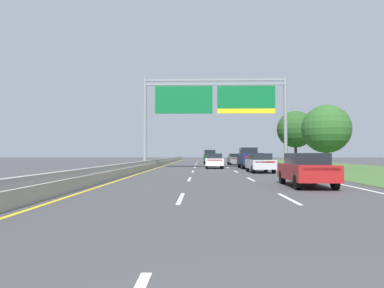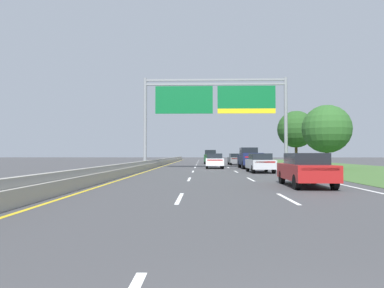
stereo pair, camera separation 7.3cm
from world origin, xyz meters
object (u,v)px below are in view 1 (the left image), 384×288
at_px(car_grey_right_lane_sedan, 235,159).
at_px(roadside_tree_far, 296,129).
at_px(car_silver_right_lane_sedan, 260,163).
at_px(overhead_sign_gantry, 215,104).
at_px(car_red_right_lane_sedan, 306,169).
at_px(roadside_tree_mid, 326,129).
at_px(car_white_centre_lane_sedan, 214,161).
at_px(car_darkgreen_centre_lane_suv, 210,157).
at_px(pickup_truck_navy, 249,158).

height_order(car_grey_right_lane_sedan, roadside_tree_far, roadside_tree_far).
distance_m(car_silver_right_lane_sedan, roadside_tree_far, 18.80).
bearing_deg(overhead_sign_gantry, car_silver_right_lane_sedan, -65.36).
xyz_separation_m(car_grey_right_lane_sedan, roadside_tree_far, (7.63, -2.72, 3.91)).
distance_m(car_red_right_lane_sedan, car_grey_right_lane_sedan, 31.75).
xyz_separation_m(overhead_sign_gantry, roadside_tree_mid, (11.03, -1.33, -2.76)).
height_order(car_white_centre_lane_sedan, car_red_right_lane_sedan, same).
relative_size(car_darkgreen_centre_lane_suv, roadside_tree_far, 0.67).
xyz_separation_m(pickup_truck_navy, car_grey_right_lane_sedan, (-0.37, 11.63, -0.26)).
distance_m(pickup_truck_navy, car_grey_right_lane_sedan, 11.64).
distance_m(overhead_sign_gantry, roadside_tree_far, 14.52).
height_order(car_grey_right_lane_sedan, car_darkgreen_centre_lane_suv, car_darkgreen_centre_lane_suv).
distance_m(overhead_sign_gantry, car_white_centre_lane_sedan, 5.98).
relative_size(overhead_sign_gantry, car_silver_right_lane_sedan, 3.40).
relative_size(car_grey_right_lane_sedan, roadside_tree_far, 0.62).
bearing_deg(car_darkgreen_centre_lane_suv, pickup_truck_navy, -165.89).
distance_m(car_silver_right_lane_sedan, car_darkgreen_centre_lane_suv, 24.83).
bearing_deg(car_red_right_lane_sedan, roadside_tree_far, -13.11).
distance_m(car_white_centre_lane_sedan, car_darkgreen_centre_lane_suv, 16.58).
relative_size(car_darkgreen_centre_lane_suv, roadside_tree_mid, 0.74).
distance_m(pickup_truck_navy, roadside_tree_far, 12.07).
xyz_separation_m(car_silver_right_lane_sedan, car_darkgreen_centre_lane_suv, (-3.48, 24.58, 0.28)).
bearing_deg(roadside_tree_mid, overhead_sign_gantry, 173.13).
height_order(pickup_truck_navy, car_darkgreen_centre_lane_suv, pickup_truck_navy).
distance_m(car_red_right_lane_sedan, roadside_tree_far, 30.21).
xyz_separation_m(car_white_centre_lane_sedan, car_darkgreen_centre_lane_suv, (-0.02, 16.58, 0.28)).
relative_size(car_grey_right_lane_sedan, car_darkgreen_centre_lane_suv, 0.93).
height_order(car_grey_right_lane_sedan, roadside_tree_mid, roadside_tree_mid).
height_order(pickup_truck_navy, car_silver_right_lane_sedan, pickup_truck_navy).
relative_size(car_grey_right_lane_sedan, roadside_tree_mid, 0.69).
relative_size(car_silver_right_lane_sedan, roadside_tree_far, 0.62).
bearing_deg(car_darkgreen_centre_lane_suv, car_silver_right_lane_sedan, -170.33).
bearing_deg(car_red_right_lane_sedan, car_grey_right_lane_sedan, 1.61).
relative_size(pickup_truck_navy, car_grey_right_lane_sedan, 1.22).
distance_m(car_silver_right_lane_sedan, roadside_tree_mid, 10.27).
xyz_separation_m(car_silver_right_lane_sedan, roadside_tree_far, (7.49, 16.79, 3.91)).
bearing_deg(car_red_right_lane_sedan, car_silver_right_lane_sedan, 1.65).
height_order(overhead_sign_gantry, car_silver_right_lane_sedan, overhead_sign_gantry).
height_order(pickup_truck_navy, car_red_right_lane_sedan, pickup_truck_navy).
relative_size(pickup_truck_navy, roadside_tree_far, 0.76).
distance_m(pickup_truck_navy, car_darkgreen_centre_lane_suv, 17.11).
relative_size(car_red_right_lane_sedan, car_darkgreen_centre_lane_suv, 0.93).
bearing_deg(overhead_sign_gantry, roadside_tree_far, 40.73).
relative_size(car_silver_right_lane_sedan, roadside_tree_mid, 0.69).
distance_m(car_white_centre_lane_sedan, roadside_tree_mid, 11.70).
height_order(pickup_truck_navy, car_grey_right_lane_sedan, pickup_truck_navy).
distance_m(car_white_centre_lane_sedan, car_red_right_lane_sedan, 20.56).
xyz_separation_m(pickup_truck_navy, roadside_tree_far, (7.27, 8.91, 3.65)).
xyz_separation_m(car_red_right_lane_sedan, roadside_tree_mid, (7.53, 18.33, 3.18)).
bearing_deg(car_white_centre_lane_sedan, car_darkgreen_centre_lane_suv, 0.67).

